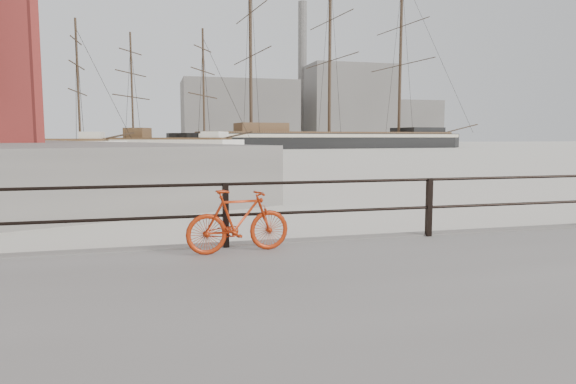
{
  "coord_description": "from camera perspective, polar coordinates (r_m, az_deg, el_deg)",
  "views": [
    {
      "loc": [
        -4.57,
        -7.95,
        2.05
      ],
      "look_at": [
        -2.07,
        1.5,
        1.0
      ],
      "focal_mm": 32.0,
      "sensor_mm": 36.0,
      "label": 1
    }
  ],
  "objects": [
    {
      "name": "industrial_mid",
      "position": [
        164.45,
        6.51,
        9.54
      ],
      "size": [
        26.0,
        20.0,
        24.0
      ],
      "primitive_type": "cube",
      "color": "gray",
      "rests_on": "ground"
    },
    {
      "name": "bicycle",
      "position": [
        7.59,
        -5.53,
        -3.23
      ],
      "size": [
        1.57,
        0.43,
        0.94
      ],
      "primitive_type": "imported",
      "rotation": [
        0.0,
        0.0,
        0.13
      ],
      "color": "#AB2A0B",
      "rests_on": "promenade"
    },
    {
      "name": "industrial_west",
      "position": [
        150.14,
        -5.48,
        8.74
      ],
      "size": [
        32.0,
        18.0,
        18.0
      ],
      "primitive_type": "cube",
      "color": "gray",
      "rests_on": "ground"
    },
    {
      "name": "ground",
      "position": [
        9.4,
        14.78,
        -6.67
      ],
      "size": [
        400.0,
        400.0,
        0.0
      ],
      "primitive_type": "plane",
      "color": "white",
      "rests_on": "ground"
    },
    {
      "name": "guardrail",
      "position": [
        9.12,
        15.39,
        -1.65
      ],
      "size": [
        28.0,
        0.1,
        1.0
      ],
      "primitive_type": null,
      "color": "black",
      "rests_on": "promenade"
    },
    {
      "name": "industrial_east",
      "position": [
        178.3,
        12.86,
        7.55
      ],
      "size": [
        20.0,
        16.0,
        14.0
      ],
      "primitive_type": "cube",
      "color": "gray",
      "rests_on": "ground"
    },
    {
      "name": "smokestack",
      "position": [
        165.88,
        1.61,
        13.02
      ],
      "size": [
        2.8,
        2.8,
        44.0
      ],
      "primitive_type": "cylinder",
      "color": "gray",
      "rests_on": "ground"
    },
    {
      "name": "schooner_mid",
      "position": [
        80.95,
        -13.12,
        4.5
      ],
      "size": [
        28.02,
        21.75,
        18.9
      ],
      "primitive_type": null,
      "rotation": [
        0.0,
        0.0,
        -0.48
      ],
      "color": "white",
      "rests_on": "ground"
    },
    {
      "name": "schooner_left",
      "position": [
        75.74,
        -26.11,
        3.94
      ],
      "size": [
        25.0,
        12.86,
        18.41
      ],
      "primitive_type": null,
      "rotation": [
        0.0,
        0.0,
        -0.08
      ],
      "color": "silver",
      "rests_on": "ground"
    },
    {
      "name": "barque_black",
      "position": [
        96.17,
        4.58,
        4.87
      ],
      "size": [
        68.42,
        28.74,
        37.16
      ],
      "primitive_type": null,
      "rotation": [
        0.0,
        0.0,
        0.11
      ],
      "color": "black",
      "rests_on": "ground"
    }
  ]
}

